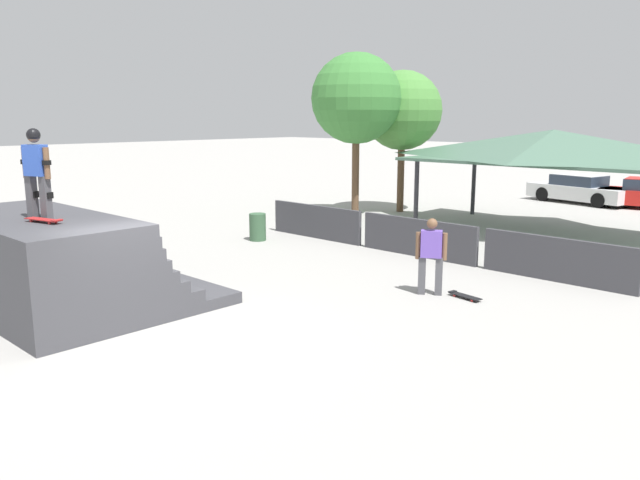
% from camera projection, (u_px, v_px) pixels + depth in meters
% --- Properties ---
extents(ground_plane, '(160.00, 160.00, 0.00)m').
position_uv_depth(ground_plane, '(156.00, 336.00, 11.03)').
color(ground_plane, '#A3A09B').
extents(quarter_pipe_ramp, '(5.19, 4.25, 1.90)m').
position_uv_depth(quarter_pipe_ramp, '(55.00, 265.00, 12.66)').
color(quarter_pipe_ramp, '#424247').
rests_on(quarter_pipe_ramp, ground).
extents(skater_on_deck, '(0.74, 0.39, 1.71)m').
position_uv_depth(skater_on_deck, '(36.00, 167.00, 11.71)').
color(skater_on_deck, '#4C4C51').
rests_on(skater_on_deck, quarter_pipe_ramp).
extents(skateboard_on_deck, '(0.87, 0.40, 0.09)m').
position_uv_depth(skateboard_on_deck, '(45.00, 220.00, 11.46)').
color(skateboard_on_deck, red).
rests_on(skateboard_on_deck, quarter_pipe_ramp).
extents(bystander_walking, '(0.63, 0.45, 1.68)m').
position_uv_depth(bystander_walking, '(431.00, 253.00, 13.45)').
color(bystander_walking, '#4C4C51').
rests_on(bystander_walking, ground).
extents(skateboard_on_ground, '(0.81, 0.32, 0.09)m').
position_uv_depth(skateboard_on_ground, '(464.00, 296.00, 13.32)').
color(skateboard_on_ground, red).
rests_on(skateboard_on_ground, ground).
extents(barrier_fence, '(11.57, 0.12, 1.05)m').
position_uv_depth(barrier_fence, '(418.00, 238.00, 17.26)').
color(barrier_fence, '#3D3D42').
rests_on(barrier_fence, ground).
extents(pavilion_shelter, '(9.27, 4.61, 3.41)m').
position_uv_depth(pavilion_shelter, '(553.00, 147.00, 20.30)').
color(pavilion_shelter, '#2D2D33').
rests_on(pavilion_shelter, ground).
extents(tree_beside_pavilion, '(3.15, 3.15, 5.65)m').
position_uv_depth(tree_beside_pavilion, '(402.00, 111.00, 24.83)').
color(tree_beside_pavilion, brown).
rests_on(tree_beside_pavilion, ground).
extents(tree_far_back, '(3.40, 3.40, 6.20)m').
position_uv_depth(tree_far_back, '(356.00, 99.00, 23.44)').
color(tree_far_back, brown).
rests_on(tree_far_back, ground).
extents(trash_bin, '(0.52, 0.52, 0.85)m').
position_uv_depth(trash_bin, '(258.00, 227.00, 19.53)').
color(trash_bin, '#385B3D').
rests_on(trash_bin, ground).
extents(parked_car_white, '(4.76, 2.58, 1.27)m').
position_uv_depth(parked_car_white, '(580.00, 190.00, 28.08)').
color(parked_car_white, silver).
rests_on(parked_car_white, ground).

